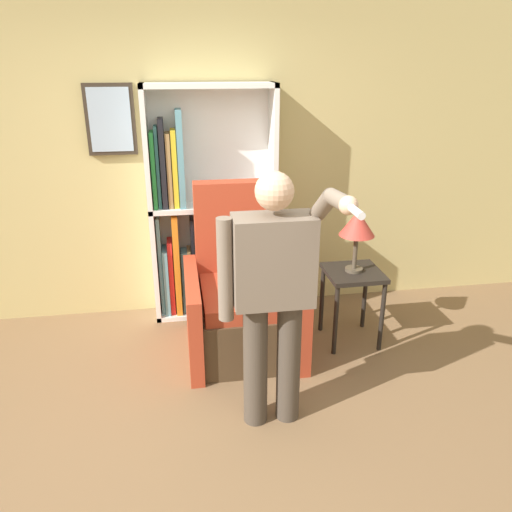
{
  "coord_description": "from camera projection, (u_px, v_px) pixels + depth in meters",
  "views": [
    {
      "loc": [
        -0.07,
        -2.25,
        2.16
      ],
      "look_at": [
        0.42,
        0.74,
        0.97
      ],
      "focal_mm": 35.0,
      "sensor_mm": 36.0,
      "label": 1
    }
  ],
  "objects": [
    {
      "name": "wall_back",
      "position": [
        183.0,
        156.0,
        4.22
      ],
      "size": [
        8.0,
        0.11,
        2.8
      ],
      "color": "tan",
      "rests_on": "ground_plane"
    },
    {
      "name": "ground_plane",
      "position": [
        205.0,
        463.0,
        2.87
      ],
      "size": [
        14.0,
        14.0,
        0.0
      ],
      "primitive_type": "plane",
      "color": "brown"
    },
    {
      "name": "person_standing",
      "position": [
        273.0,
        288.0,
        2.89
      ],
      "size": [
        0.61,
        0.78,
        1.61
      ],
      "color": "#473D33",
      "rests_on": "ground_plane"
    },
    {
      "name": "bookcase",
      "position": [
        197.0,
        214.0,
        4.26
      ],
      "size": [
        1.07,
        0.28,
        2.0
      ],
      "color": "white",
      "rests_on": "ground_plane"
    },
    {
      "name": "table_lamp",
      "position": [
        357.0,
        225.0,
        3.78
      ],
      "size": [
        0.27,
        0.27,
        0.49
      ],
      "color": "#4C4233",
      "rests_on": "side_table"
    },
    {
      "name": "side_table",
      "position": [
        353.0,
        284.0,
        3.96
      ],
      "size": [
        0.43,
        0.43,
        0.62
      ],
      "color": "black",
      "rests_on": "ground_plane"
    },
    {
      "name": "armchair",
      "position": [
        242.0,
        302.0,
        3.93
      ],
      "size": [
        0.87,
        0.91,
        1.28
      ],
      "color": "#4C3823",
      "rests_on": "ground_plane"
    }
  ]
}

